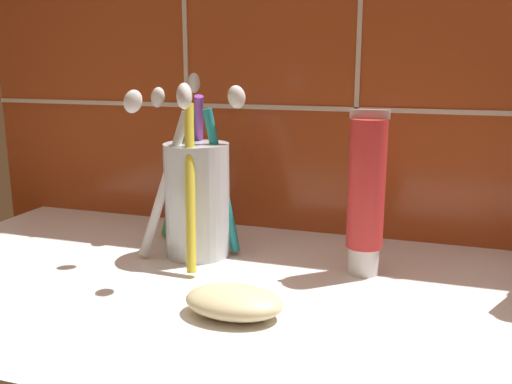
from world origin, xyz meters
TOP-DOWN VIEW (x-y plane):
  - sink_counter at (0.00, 0.00)cm, footprint 78.99×36.92cm
  - tile_wall_backsplash at (0.01, 18.70)cm, footprint 88.99×1.72cm
  - toothbrush_cup at (-11.88, 6.82)cm, footprint 12.44×15.54cm
  - toothpaste_tube at (4.80, 6.76)cm, footprint 3.45×3.29cm
  - soap_bar at (-3.34, -5.42)cm, footprint 7.73×5.11cm

SIDE VIEW (x-z plane):
  - sink_counter at x=0.00cm, z-range 0.00..2.00cm
  - soap_bar at x=-3.34cm, z-range 2.00..4.23cm
  - toothbrush_cup at x=-11.88cm, z-range -0.74..17.37cm
  - toothpaste_tube at x=4.80cm, z-range 1.95..16.94cm
  - tile_wall_backsplash at x=0.01cm, z-range 0.01..42.21cm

